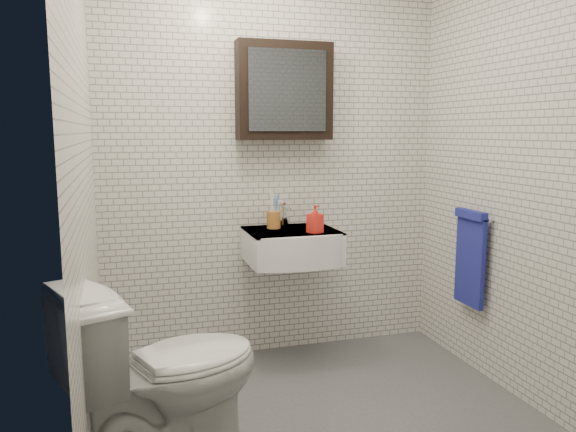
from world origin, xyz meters
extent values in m
cube|color=#4B4D53|center=(0.00, 0.00, 0.01)|extent=(2.20, 2.00, 0.01)
cube|color=silver|center=(0.00, 1.00, 1.25)|extent=(2.20, 0.02, 2.50)
cube|color=silver|center=(0.00, -1.00, 1.25)|extent=(2.20, 0.02, 2.50)
cube|color=silver|center=(-1.10, 0.00, 1.25)|extent=(0.02, 2.00, 2.50)
cube|color=silver|center=(1.10, 0.00, 1.25)|extent=(0.02, 2.00, 2.50)
cube|color=white|center=(0.05, 0.78, 0.75)|extent=(0.55, 0.45, 0.20)
cylinder|color=silver|center=(0.05, 0.80, 0.84)|extent=(0.31, 0.31, 0.02)
cylinder|color=silver|center=(0.05, 0.80, 0.85)|extent=(0.04, 0.04, 0.01)
cube|color=white|center=(0.05, 0.78, 0.84)|extent=(0.55, 0.45, 0.01)
cylinder|color=silver|center=(0.05, 0.94, 0.88)|extent=(0.06, 0.06, 0.06)
cylinder|color=silver|center=(0.05, 0.94, 0.94)|extent=(0.03, 0.03, 0.08)
cylinder|color=silver|center=(0.05, 0.88, 0.97)|extent=(0.02, 0.12, 0.02)
cube|color=silver|center=(0.05, 0.97, 0.99)|extent=(0.02, 0.09, 0.01)
cube|color=black|center=(0.05, 0.93, 1.70)|extent=(0.60, 0.14, 0.60)
cube|color=#3F444C|center=(0.05, 0.85, 1.70)|extent=(0.49, 0.01, 0.49)
cylinder|color=silver|center=(1.06, 0.35, 0.95)|extent=(0.02, 0.30, 0.02)
cylinder|color=silver|center=(1.08, 0.48, 0.95)|extent=(0.04, 0.02, 0.02)
cylinder|color=silver|center=(1.08, 0.22, 0.95)|extent=(0.04, 0.02, 0.02)
cube|color=navy|center=(1.05, 0.35, 0.68)|extent=(0.03, 0.26, 0.54)
cube|color=navy|center=(1.04, 0.35, 0.96)|extent=(0.05, 0.26, 0.05)
cylinder|color=#AB682A|center=(-0.04, 0.86, 0.90)|extent=(0.10, 0.10, 0.11)
cylinder|color=white|center=(-0.06, 0.85, 0.97)|extent=(0.02, 0.03, 0.21)
cylinder|color=#4380D7|center=(-0.03, 0.85, 0.96)|extent=(0.02, 0.02, 0.18)
cylinder|color=white|center=(-0.05, 0.88, 0.98)|extent=(0.02, 0.04, 0.22)
cylinder|color=#4380D7|center=(-0.02, 0.87, 0.97)|extent=(0.03, 0.04, 0.19)
imported|color=orange|center=(0.16, 0.64, 0.93)|extent=(0.10, 0.10, 0.17)
imported|color=white|center=(-0.80, -0.17, 0.43)|extent=(0.96, 0.76, 0.86)
camera|label=1|loc=(-0.95, -2.49, 1.46)|focal=35.00mm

